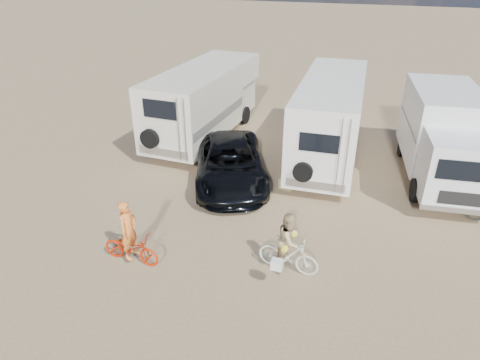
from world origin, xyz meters
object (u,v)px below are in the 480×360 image
(rv_left, at_px, (204,104))
(rv_main, at_px, (329,120))
(rider_man, at_px, (129,236))
(dark_suv, at_px, (230,163))
(bike_man, at_px, (131,248))
(cooler, at_px, (293,178))
(box_truck, at_px, (444,140))
(rider_woman, at_px, (289,246))
(crate, at_px, (288,182))
(bike_woman, at_px, (288,255))

(rv_left, bearing_deg, rv_main, -3.50)
(rv_left, relative_size, rider_man, 4.43)
(dark_suv, height_order, bike_man, dark_suv)
(dark_suv, xyz_separation_m, cooler, (2.21, 0.54, -0.51))
(box_truck, bearing_deg, bike_man, -142.45)
(rider_man, bearing_deg, rv_main, -23.32)
(rv_main, xyz_separation_m, cooler, (-0.75, -2.64, -1.36))
(bike_man, xyz_separation_m, rider_woman, (4.00, 0.99, 0.34))
(box_truck, distance_m, crate, 5.68)
(dark_suv, height_order, rider_woman, rider_woman)
(rv_left, distance_m, rider_man, 9.01)
(cooler, bearing_deg, rv_main, 79.31)
(rider_woman, relative_size, cooler, 2.91)
(dark_suv, height_order, cooler, dark_suv)
(dark_suv, relative_size, crate, 10.59)
(rv_left, height_order, bike_man, rv_left)
(bike_man, height_order, rider_woman, rider_woman)
(dark_suv, distance_m, crate, 2.16)
(bike_woman, bearing_deg, rv_main, 7.27)
(bike_woman, xyz_separation_m, rider_woman, (0.00, 0.00, 0.28))
(dark_suv, height_order, crate, dark_suv)
(rv_main, xyz_separation_m, rider_man, (-3.83, -8.32, -0.75))
(rv_main, distance_m, dark_suv, 4.43)
(bike_woman, bearing_deg, dark_suv, 43.03)
(rider_man, bearing_deg, rv_left, 12.15)
(bike_man, distance_m, cooler, 6.46)
(rv_left, height_order, crate, rv_left)
(rider_man, xyz_separation_m, cooler, (3.08, 5.68, -0.61))
(box_truck, height_order, dark_suv, box_truck)
(rv_left, distance_m, bike_woman, 9.72)
(dark_suv, bearing_deg, box_truck, -3.30)
(box_truck, bearing_deg, rider_man, -142.45)
(rv_main, distance_m, rider_woman, 7.37)
(box_truck, xyz_separation_m, rider_man, (-7.92, -7.75, -0.72))
(box_truck, distance_m, rider_man, 11.11)
(rider_man, bearing_deg, bike_man, 0.00)
(bike_man, bearing_deg, bike_woman, -74.62)
(rv_main, height_order, cooler, rv_main)
(rv_main, bearing_deg, cooler, -108.75)
(rider_man, bearing_deg, box_truck, -44.20)
(dark_suv, height_order, bike_woman, dark_suv)
(box_truck, distance_m, bike_man, 11.14)
(dark_suv, distance_m, cooler, 2.33)
(rider_woman, bearing_deg, dark_suv, 43.03)
(rv_main, xyz_separation_m, dark_suv, (-2.96, -3.18, -0.85))
(box_truck, height_order, bike_man, box_truck)
(bike_man, distance_m, rider_woman, 4.13)
(cooler, distance_m, crate, 0.35)
(cooler, bearing_deg, dark_suv, -160.94)
(rider_woman, bearing_deg, box_truck, -24.16)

